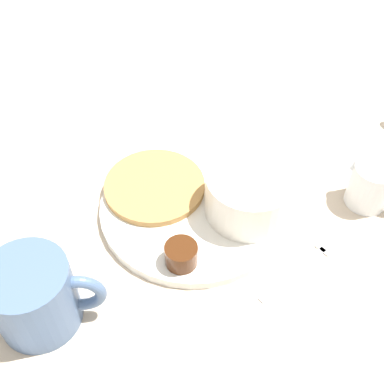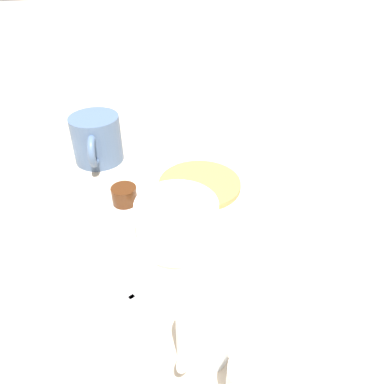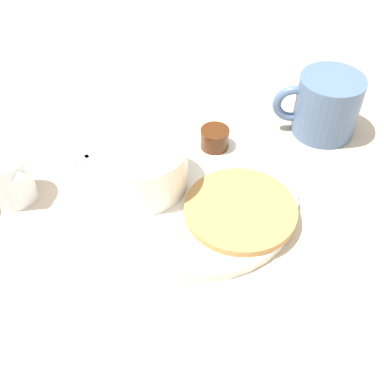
{
  "view_description": "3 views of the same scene",
  "coord_description": "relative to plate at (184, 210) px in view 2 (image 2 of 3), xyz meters",
  "views": [
    {
      "loc": [
        -0.39,
        0.07,
        0.47
      ],
      "look_at": [
        -0.0,
        0.0,
        0.03
      ],
      "focal_mm": 45.0,
      "sensor_mm": 36.0,
      "label": 1
    },
    {
      "loc": [
        -0.08,
        -0.43,
        0.35
      ],
      "look_at": [
        0.01,
        0.01,
        0.03
      ],
      "focal_mm": 35.0,
      "sensor_mm": 36.0,
      "label": 2
    },
    {
      "loc": [
        0.4,
        -0.04,
        0.43
      ],
      "look_at": [
        0.01,
        -0.01,
        0.03
      ],
      "focal_mm": 45.0,
      "sensor_mm": 36.0,
      "label": 3
    }
  ],
  "objects": [
    {
      "name": "plate",
      "position": [
        0.0,
        0.0,
        0.0
      ],
      "size": [
        0.24,
        0.24,
        0.01
      ],
      "color": "white",
      "rests_on": "ground_plane"
    },
    {
      "name": "coffee_mug",
      "position": [
        -0.12,
        0.18,
        0.04
      ],
      "size": [
        0.09,
        0.12,
        0.08
      ],
      "color": "slate",
      "rests_on": "ground_plane"
    },
    {
      "name": "bowl",
      "position": [
        -0.02,
        -0.06,
        0.04
      ],
      "size": [
        0.11,
        0.11,
        0.06
      ],
      "color": "white",
      "rests_on": "plate"
    },
    {
      "name": "napkin",
      "position": [
        -0.23,
        0.19,
        -0.0
      ],
      "size": [
        0.13,
        0.11,
        0.0
      ],
      "color": "white",
      "rests_on": "ground_plane"
    },
    {
      "name": "butter_ramekin",
      "position": [
        -0.04,
        -0.08,
        0.02
      ],
      "size": [
        0.04,
        0.04,
        0.04
      ],
      "color": "white",
      "rests_on": "plate"
    },
    {
      "name": "syrup_cup",
      "position": [
        -0.08,
        0.03,
        0.02
      ],
      "size": [
        0.04,
        0.04,
        0.03
      ],
      "color": "#47230F",
      "rests_on": "plate"
    },
    {
      "name": "ground_plane",
      "position": [
        0.0,
        0.0,
        -0.01
      ],
      "size": [
        4.0,
        4.0,
        0.0
      ],
      "primitive_type": "plane",
      "color": "#C6B299"
    },
    {
      "name": "pancake_stack",
      "position": [
        0.03,
        0.05,
        0.01
      ],
      "size": [
        0.13,
        0.13,
        0.01
      ],
      "color": "#B78447",
      "rests_on": "plate"
    },
    {
      "name": "creamer_pitcher_near",
      "position": [
        -0.02,
        -0.22,
        0.03
      ],
      "size": [
        0.06,
        0.06,
        0.06
      ],
      "color": "white",
      "rests_on": "ground_plane"
    },
    {
      "name": "fork",
      "position": [
        -0.1,
        -0.13,
        -0.0
      ],
      "size": [
        0.08,
        0.13,
        0.0
      ],
      "color": "silver",
      "rests_on": "ground_plane"
    }
  ]
}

